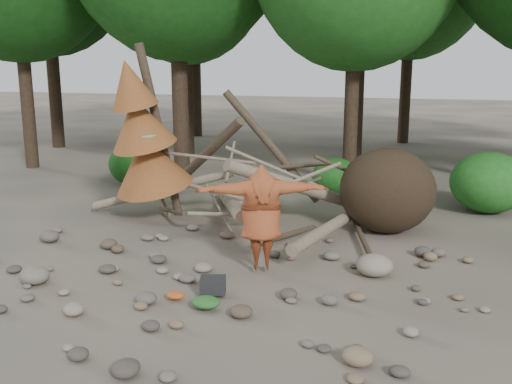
% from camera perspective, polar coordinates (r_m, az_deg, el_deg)
% --- Properties ---
extents(ground, '(120.00, 120.00, 0.00)m').
position_cam_1_polar(ground, '(10.26, -4.29, -9.29)').
color(ground, '#514C44').
rests_on(ground, ground).
extents(deadfall_pile, '(8.55, 5.24, 3.30)m').
position_cam_1_polar(deadfall_pile, '(13.46, 10.49, 0.08)').
color(deadfall_pile, '#332619').
rests_on(deadfall_pile, ground).
extents(dead_conifer, '(2.06, 2.16, 4.35)m').
position_cam_1_polar(dead_conifer, '(14.02, -11.17, 5.37)').
color(dead_conifer, '#4C3F30').
rests_on(dead_conifer, ground).
extents(bush_left, '(1.80, 1.80, 1.44)m').
position_cam_1_polar(bush_left, '(18.68, -11.81, 2.79)').
color(bush_left, '#164C14').
rests_on(bush_left, ground).
extents(bush_mid, '(1.40, 1.40, 1.12)m').
position_cam_1_polar(bush_mid, '(17.17, 7.93, 1.54)').
color(bush_mid, '#1E601B').
rests_on(bush_mid, ground).
extents(bush_right, '(2.00, 2.00, 1.60)m').
position_cam_1_polar(bush_right, '(16.17, 22.28, 0.89)').
color(bush_right, '#277223').
rests_on(bush_right, ground).
extents(frisbee_thrower, '(3.56, 1.53, 2.49)m').
position_cam_1_polar(frisbee_thrower, '(10.53, 0.52, -2.52)').
color(frisbee_thrower, '#954221').
rests_on(frisbee_thrower, ground).
extents(backpack, '(0.49, 0.40, 0.28)m').
position_cam_1_polar(backpack, '(9.76, -4.32, -9.59)').
color(backpack, black).
rests_on(backpack, ground).
extents(cloth_green, '(0.46, 0.39, 0.17)m').
position_cam_1_polar(cloth_green, '(9.27, -5.02, -11.21)').
color(cloth_green, '#275F26').
rests_on(cloth_green, ground).
extents(cloth_orange, '(0.32, 0.26, 0.12)m').
position_cam_1_polar(cloth_orange, '(9.67, -8.05, -10.43)').
color(cloth_orange, '#AF4E1E').
rests_on(cloth_orange, ground).
extents(boulder_front_left, '(0.54, 0.49, 0.33)m').
position_cam_1_polar(boulder_front_left, '(10.98, -21.25, -7.76)').
color(boulder_front_left, slate).
rests_on(boulder_front_left, ground).
extents(boulder_front_right, '(0.41, 0.37, 0.25)m').
position_cam_1_polar(boulder_front_right, '(7.81, 10.15, -15.89)').
color(boulder_front_right, '#7F6A4F').
rests_on(boulder_front_right, ground).
extents(boulder_mid_right, '(0.68, 0.62, 0.41)m').
position_cam_1_polar(boulder_mid_right, '(10.83, 11.75, -7.19)').
color(boulder_mid_right, gray).
rests_on(boulder_mid_right, ground).
extents(boulder_mid_left, '(0.44, 0.40, 0.27)m').
position_cam_1_polar(boulder_mid_left, '(13.37, -19.95, -4.18)').
color(boulder_mid_left, '#5B524D').
rests_on(boulder_mid_left, ground).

